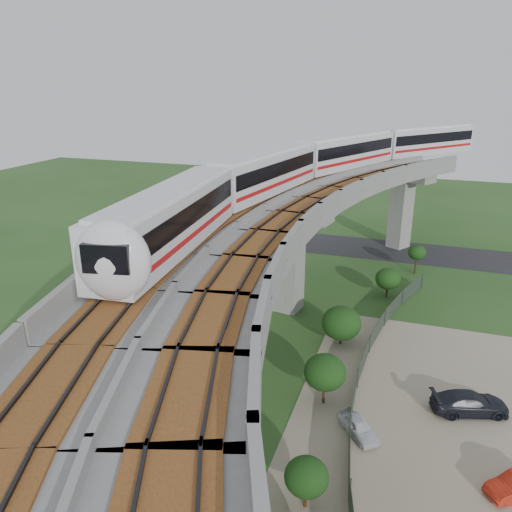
{
  "coord_description": "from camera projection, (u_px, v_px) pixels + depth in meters",
  "views": [
    {
      "loc": [
        11.14,
        -29.31,
        19.72
      ],
      "look_at": [
        0.26,
        3.08,
        7.5
      ],
      "focal_mm": 35.0,
      "sensor_mm": 36.0,
      "label": 1
    }
  ],
  "objects": [
    {
      "name": "viaduct",
      "position": [
        294.0,
        255.0,
        31.94
      ],
      "size": [
        19.58,
        73.98,
        11.4
      ],
      "color": "#99968E",
      "rests_on": "ground"
    },
    {
      "name": "tree_1",
      "position": [
        388.0,
        279.0,
        46.91
      ],
      "size": [
        2.38,
        2.38,
        2.92
      ],
      "color": "#382314",
      "rests_on": "ground"
    },
    {
      "name": "car_dark",
      "position": [
        470.0,
        403.0,
        30.91
      ],
      "size": [
        5.06,
        3.28,
        1.36
      ],
      "primitive_type": "imported",
      "rotation": [
        0.0,
        0.0,
        1.89
      ],
      "color": "black",
      "rests_on": "dirt_lot"
    },
    {
      "name": "tree_0",
      "position": [
        417.0,
        253.0,
        52.61
      ],
      "size": [
        1.88,
        1.88,
        3.16
      ],
      "color": "#382314",
      "rests_on": "ground"
    },
    {
      "name": "car_white",
      "position": [
        359.0,
        427.0,
        29.04
      ],
      "size": [
        2.94,
        3.16,
        1.05
      ],
      "primitive_type": "imported",
      "rotation": [
        0.0,
        0.0,
        0.7
      ],
      "color": "silver",
      "rests_on": "dirt_lot"
    },
    {
      "name": "fence",
      "position": [
        377.0,
        382.0,
        32.97
      ],
      "size": [
        3.87,
        38.73,
        1.5
      ],
      "color": "#2D382D",
      "rests_on": "ground"
    },
    {
      "name": "metro_train",
      "position": [
        327.0,
        163.0,
        45.86
      ],
      "size": [
        20.85,
        58.89,
        3.64
      ],
      "color": "silver",
      "rests_on": "ground"
    },
    {
      "name": "dirt_lot",
      "position": [
        444.0,
        423.0,
        30.15
      ],
      "size": [
        18.0,
        26.0,
        0.04
      ],
      "primitive_type": "cube",
      "color": "gray",
      "rests_on": "ground"
    },
    {
      "name": "ground",
      "position": [
        239.0,
        366.0,
        36.14
      ],
      "size": [
        160.0,
        160.0,
        0.0
      ],
      "primitive_type": "plane",
      "color": "#284B1E",
      "rests_on": "ground"
    },
    {
      "name": "tree_2",
      "position": [
        341.0,
        323.0,
        38.56
      ],
      "size": [
        3.07,
        3.07,
        3.15
      ],
      "color": "#382314",
      "rests_on": "ground"
    },
    {
      "name": "tree_4",
      "position": [
        306.0,
        477.0,
        23.7
      ],
      "size": [
        2.15,
        2.15,
        2.76
      ],
      "color": "#382314",
      "rests_on": "ground"
    },
    {
      "name": "asphalt_road",
      "position": [
        322.0,
        244.0,
        62.91
      ],
      "size": [
        60.0,
        8.0,
        0.03
      ],
      "primitive_type": "cube",
      "color": "#232326",
      "rests_on": "ground"
    },
    {
      "name": "tree_3",
      "position": [
        325.0,
        372.0,
        31.28
      ],
      "size": [
        2.67,
        2.67,
        3.45
      ],
      "color": "#382314",
      "rests_on": "ground"
    }
  ]
}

